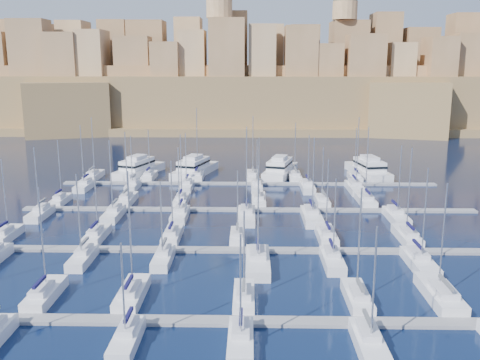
{
  "coord_description": "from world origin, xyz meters",
  "views": [
    {
      "loc": [
        0.44,
        -85.79,
        26.81
      ],
      "look_at": [
        -1.46,
        6.0,
        6.72
      ],
      "focal_mm": 40.0,
      "sensor_mm": 36.0,
      "label": 1
    }
  ],
  "objects_px": {
    "sailboat_4": "(357,297)",
    "motor_yacht_b": "(194,168)",
    "motor_yacht_d": "(368,169)",
    "sailboat_2": "(132,294)",
    "motor_yacht_c": "(280,169)",
    "motor_yacht_a": "(138,168)"
  },
  "relations": [
    {
      "from": "sailboat_4",
      "to": "motor_yacht_b",
      "type": "distance_m",
      "value": 75.9
    },
    {
      "from": "sailboat_4",
      "to": "motor_yacht_d",
      "type": "distance_m",
      "value": 73.12
    },
    {
      "from": "motor_yacht_a",
      "to": "motor_yacht_c",
      "type": "height_order",
      "value": "same"
    },
    {
      "from": "motor_yacht_b",
      "to": "motor_yacht_d",
      "type": "distance_m",
      "value": 42.46
    },
    {
      "from": "motor_yacht_a",
      "to": "motor_yacht_b",
      "type": "xyz_separation_m",
      "value": [
        13.7,
        0.49,
        0.0
      ]
    },
    {
      "from": "sailboat_2",
      "to": "motor_yacht_d",
      "type": "xyz_separation_m",
      "value": [
        42.34,
        70.88,
        0.97
      ]
    },
    {
      "from": "motor_yacht_d",
      "to": "sailboat_4",
      "type": "bearing_deg",
      "value": -102.97
    },
    {
      "from": "motor_yacht_a",
      "to": "sailboat_4",
      "type": "bearing_deg",
      "value": -60.68
    },
    {
      "from": "sailboat_4",
      "to": "motor_yacht_a",
      "type": "height_order",
      "value": "sailboat_4"
    },
    {
      "from": "motor_yacht_b",
      "to": "motor_yacht_d",
      "type": "bearing_deg",
      "value": -0.05
    },
    {
      "from": "motor_yacht_a",
      "to": "motor_yacht_d",
      "type": "relative_size",
      "value": 0.96
    },
    {
      "from": "motor_yacht_b",
      "to": "motor_yacht_a",
      "type": "bearing_deg",
      "value": -177.95
    },
    {
      "from": "sailboat_4",
      "to": "motor_yacht_b",
      "type": "height_order",
      "value": "sailboat_4"
    },
    {
      "from": "sailboat_2",
      "to": "motor_yacht_c",
      "type": "distance_m",
      "value": 73.45
    },
    {
      "from": "motor_yacht_a",
      "to": "motor_yacht_d",
      "type": "distance_m",
      "value": 56.17
    },
    {
      "from": "motor_yacht_b",
      "to": "motor_yacht_c",
      "type": "bearing_deg",
      "value": -1.33
    },
    {
      "from": "sailboat_4",
      "to": "motor_yacht_c",
      "type": "relative_size",
      "value": 0.75
    },
    {
      "from": "motor_yacht_c",
      "to": "sailboat_4",
      "type": "bearing_deg",
      "value": -85.88
    },
    {
      "from": "motor_yacht_b",
      "to": "motor_yacht_d",
      "type": "height_order",
      "value": "same"
    },
    {
      "from": "sailboat_2",
      "to": "motor_yacht_a",
      "type": "distance_m",
      "value": 71.77
    },
    {
      "from": "sailboat_4",
      "to": "motor_yacht_c",
      "type": "distance_m",
      "value": 70.98
    },
    {
      "from": "sailboat_2",
      "to": "motor_yacht_b",
      "type": "distance_m",
      "value": 70.92
    }
  ]
}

